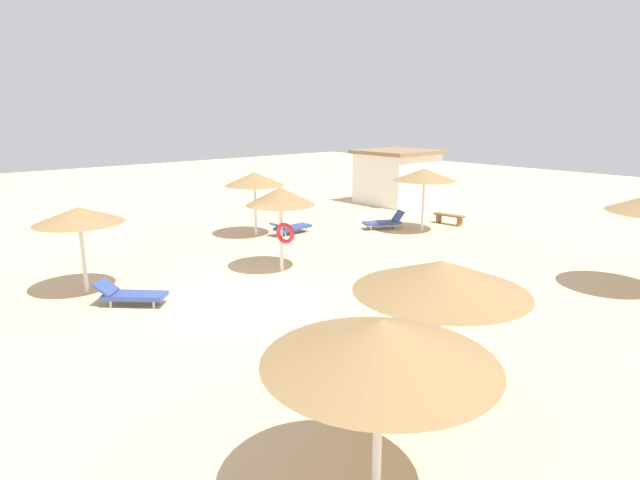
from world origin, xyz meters
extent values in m
plane|color=#DBBA8C|center=(0.00, 0.00, 0.00)|extent=(80.00, 80.00, 0.00)
cylinder|color=silver|center=(-1.91, 10.71, 1.19)|extent=(0.12, 0.12, 2.38)
cone|color=olive|center=(-1.91, 10.71, 2.55)|extent=(2.71, 2.71, 0.53)
cylinder|color=silver|center=(-3.30, -3.28, 1.10)|extent=(0.12, 0.12, 2.20)
cone|color=olive|center=(-3.30, -3.28, 2.34)|extent=(2.51, 2.51, 0.47)
cylinder|color=silver|center=(-6.05, 4.63, 1.15)|extent=(0.12, 0.12, 2.29)
cone|color=olive|center=(-6.05, 4.63, 2.47)|extent=(2.52, 2.52, 0.55)
cylinder|color=silver|center=(7.08, -0.34, 1.10)|extent=(0.12, 0.12, 2.21)
cone|color=olive|center=(7.08, -0.34, 2.39)|extent=(3.14, 3.14, 0.57)
cylinder|color=silver|center=(8.33, -3.29, 1.15)|extent=(0.12, 0.12, 2.30)
cone|color=olive|center=(8.33, -3.29, 2.48)|extent=(2.98, 2.98, 0.56)
cylinder|color=silver|center=(-1.26, 2.39, 1.17)|extent=(0.12, 0.12, 2.35)
cone|color=olive|center=(-1.26, 2.39, 2.54)|extent=(2.29, 2.29, 0.59)
torus|color=red|center=(-1.04, 2.39, 1.33)|extent=(0.71, 0.34, 0.70)
cube|color=#33478C|center=(-3.46, 9.77, 0.28)|extent=(1.30, 1.81, 0.12)
cube|color=#33478C|center=(-3.12, 10.50, 0.56)|extent=(0.74, 0.62, 0.49)
cylinder|color=silver|center=(-3.40, 10.41, 0.11)|extent=(0.06, 0.06, 0.22)
cylinder|color=silver|center=(-3.00, 10.22, 0.11)|extent=(0.06, 0.06, 0.22)
cylinder|color=silver|center=(-3.91, 9.32, 0.11)|extent=(0.06, 0.06, 0.22)
cylinder|color=silver|center=(-3.51, 9.14, 0.11)|extent=(0.06, 0.06, 0.22)
cube|color=#33478C|center=(-1.34, -2.61, 0.28)|extent=(1.65, 1.66, 0.12)
cube|color=#33478C|center=(-1.90, -3.18, 0.50)|extent=(0.80, 0.80, 0.38)
cylinder|color=silver|center=(-1.61, -3.20, 0.11)|extent=(0.06, 0.06, 0.22)
cylinder|color=silver|center=(-1.92, -2.89, 0.11)|extent=(0.06, 0.06, 0.22)
cylinder|color=silver|center=(-0.77, -2.34, 0.11)|extent=(0.06, 0.06, 0.22)
cylinder|color=silver|center=(-1.08, -2.03, 0.11)|extent=(0.06, 0.06, 0.22)
cube|color=#33478C|center=(-5.36, 6.09, 0.28)|extent=(0.69, 1.72, 0.12)
cube|color=#33478C|center=(-5.33, 5.29, 0.46)|extent=(0.66, 0.55, 0.30)
cylinder|color=silver|center=(-5.12, 5.50, 0.11)|extent=(0.06, 0.06, 0.22)
cylinder|color=silver|center=(-5.56, 5.48, 0.11)|extent=(0.06, 0.06, 0.22)
cylinder|color=silver|center=(-5.15, 6.70, 0.11)|extent=(0.06, 0.06, 0.22)
cylinder|color=silver|center=(-5.59, 6.68, 0.11)|extent=(0.06, 0.06, 0.22)
cube|color=brown|center=(-2.00, 12.87, 0.45)|extent=(1.53, 0.56, 0.08)
cube|color=brown|center=(-2.55, 12.81, 0.21)|extent=(0.16, 0.37, 0.41)
cube|color=brown|center=(-1.46, 12.93, 0.21)|extent=(0.16, 0.37, 0.41)
cube|color=white|center=(-7.69, 15.64, 1.43)|extent=(3.54, 3.78, 2.87)
cube|color=#8C6B4C|center=(-7.69, 15.64, 2.97)|extent=(3.94, 4.18, 0.20)
camera|label=1|loc=(12.30, -7.74, 5.21)|focal=29.40mm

